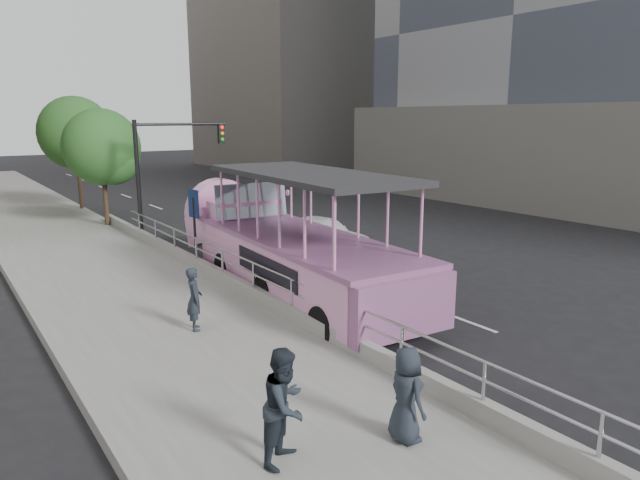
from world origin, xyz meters
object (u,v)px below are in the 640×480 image
Objects in this scene: pedestrian_near at (194,299)px; pedestrian_mid at (285,405)px; duck_boat at (283,246)px; pedestrian_far at (406,394)px; parking_sign at (194,222)px; street_tree_near at (104,150)px; street_tree_far at (78,136)px; traffic_signal at (165,160)px; car at (323,233)px.

pedestrian_mid is at bearing -173.01° from pedestrian_near.
pedestrian_far is at bearing -109.43° from duck_boat.
parking_sign is at bearing 113.72° from duck_boat.
pedestrian_far reaches higher than pedestrian_near.
street_tree_far reaches higher than street_tree_near.
parking_sign is (3.43, 11.44, 0.64)m from pedestrian_mid.
traffic_signal is at bearing 78.12° from parking_sign.
pedestrian_mid is 0.31× the size of street_tree_near.
traffic_signal is (3.70, 11.79, 2.43)m from pedestrian_near.
pedestrian_far is 0.24× the size of street_tree_far.
pedestrian_mid is (-9.10, -11.91, 0.48)m from car.
pedestrian_far reaches higher than car.
duck_boat is at bearing -82.18° from street_tree_near.
street_tree_near is at bearing 91.82° from parking_sign.
street_tree_near reaches higher than pedestrian_far.
car is 14.99m from pedestrian_mid.
pedestrian_far is 21.84m from street_tree_near.
traffic_signal is at bearing -65.02° from street_tree_near.
pedestrian_mid is 0.34× the size of traffic_signal.
car is 0.64× the size of street_tree_far.
pedestrian_near is 5.88m from pedestrian_mid.
street_tree_far is (0.20, 6.00, 0.49)m from street_tree_near.
pedestrian_far is at bearing -97.57° from parking_sign.
parking_sign is (-5.67, -0.47, 1.12)m from car.
street_tree_far is (2.31, 21.22, 3.24)m from pedestrian_near.
pedestrian_mid is (-4.90, -8.09, -0.24)m from duck_boat.
street_tree_near reaches higher than duck_boat.
parking_sign is at bearing -88.18° from street_tree_near.
pedestrian_near is at bearing -97.88° from street_tree_near.
street_tree_far is at bearing 97.46° from car.
street_tree_far reaches higher than pedestrian_mid.
car is 2.68× the size of pedestrian_near.
parking_sign is at bearing -6.15° from pedestrian_near.
street_tree_near is at bearing -91.91° from street_tree_far.
traffic_signal is (-0.18, 9.49, 2.08)m from duck_boat.
duck_boat is at bearing -11.61° from pedestrian_far.
pedestrian_far is 27.85m from street_tree_far.
pedestrian_far is 0.53× the size of parking_sign.
pedestrian_mid reaches higher than car.
pedestrian_mid is at bearing -98.46° from street_tree_near.
traffic_signal is 0.81× the size of street_tree_far.
pedestrian_far is at bearing -93.10° from street_tree_far.
car is 11.32m from street_tree_near.
parking_sign reaches higher than car.
traffic_signal is 0.91× the size of street_tree_near.
car is 14.49m from pedestrian_far.
pedestrian_near is at bearing -113.12° from parking_sign.
street_tree_far is at bearing 50.72° from pedestrian_mid.
street_tree_near is (-1.77, 12.92, 2.40)m from duck_boat.
car is at bearing -56.72° from street_tree_near.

